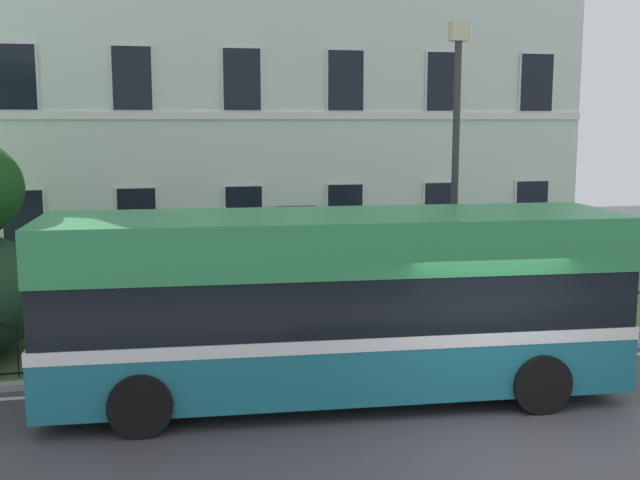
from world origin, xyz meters
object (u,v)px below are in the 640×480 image
object	(u,v)px
street_lamp_post	(455,163)
litter_bin	(612,308)
georgian_townhouse	(268,52)
single_decker_bus	(336,302)

from	to	relation	value
street_lamp_post	litter_bin	bearing A→B (deg)	-1.94
georgian_townhouse	single_decker_bus	world-z (taller)	georgian_townhouse
georgian_townhouse	litter_bin	world-z (taller)	georgian_townhouse
street_lamp_post	single_decker_bus	bearing A→B (deg)	-142.52
single_decker_bus	litter_bin	bearing A→B (deg)	21.80
georgian_townhouse	litter_bin	bearing A→B (deg)	-62.47
single_decker_bus	litter_bin	size ratio (longest dim) A/B	8.57
georgian_townhouse	single_decker_bus	xyz separation A→B (m)	(-0.90, -12.96, -5.12)
single_decker_bus	street_lamp_post	size ratio (longest dim) A/B	1.51
street_lamp_post	litter_bin	world-z (taller)	street_lamp_post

